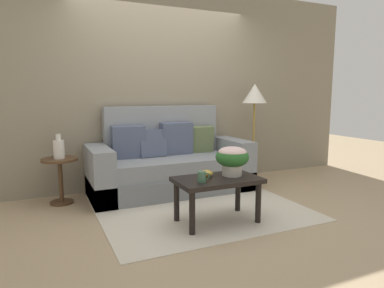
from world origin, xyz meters
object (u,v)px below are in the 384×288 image
object	(u,v)px
couch	(169,166)
potted_plant	(232,158)
side_table	(60,172)
table_vase	(59,149)
snack_bowl	(206,173)
coffee_mug	(202,177)
coffee_table	(217,185)
floor_lamp	(254,101)

from	to	relation	value
couch	potted_plant	distance (m)	1.29
side_table	table_vase	xyz separation A→B (m)	(-0.00, -0.00, 0.29)
snack_bowl	table_vase	world-z (taller)	table_vase
couch	coffee_mug	xyz separation A→B (m)	(-0.17, -1.35, 0.17)
side_table	snack_bowl	xyz separation A→B (m)	(1.33, -1.23, 0.13)
coffee_table	floor_lamp	world-z (taller)	floor_lamp
floor_lamp	side_table	bearing A→B (deg)	179.53
couch	floor_lamp	size ratio (longest dim) A/B	1.46
coffee_table	coffee_mug	world-z (taller)	coffee_mug
coffee_mug	floor_lamp	bearing A→B (deg)	42.09
coffee_table	table_vase	bearing A→B (deg)	137.12
floor_lamp	snack_bowl	bearing A→B (deg)	-139.23
coffee_table	floor_lamp	distance (m)	2.01
coffee_table	snack_bowl	distance (m)	0.16
floor_lamp	snack_bowl	distance (m)	1.97
floor_lamp	table_vase	world-z (taller)	floor_lamp
side_table	snack_bowl	size ratio (longest dim) A/B	3.93
table_vase	couch	bearing A→B (deg)	-2.03
potted_plant	coffee_table	bearing A→B (deg)	-171.23
potted_plant	snack_bowl	bearing A→B (deg)	167.67
table_vase	snack_bowl	bearing A→B (deg)	-42.61
potted_plant	coffee_mug	size ratio (longest dim) A/B	2.71
side_table	snack_bowl	world-z (taller)	side_table
floor_lamp	table_vase	bearing A→B (deg)	179.61
coffee_mug	side_table	bearing A→B (deg)	130.47
coffee_mug	potted_plant	bearing A→B (deg)	16.39
potted_plant	coffee_mug	world-z (taller)	potted_plant
floor_lamp	snack_bowl	size ratio (longest dim) A/B	10.35
side_table	table_vase	size ratio (longest dim) A/B	1.91
potted_plant	coffee_mug	xyz separation A→B (m)	(-0.40, -0.12, -0.14)
table_vase	potted_plant	bearing A→B (deg)	-38.72
coffee_mug	couch	bearing A→B (deg)	82.82
coffee_mug	snack_bowl	distance (m)	0.22
coffee_table	table_vase	world-z (taller)	table_vase
couch	side_table	world-z (taller)	couch
coffee_table	floor_lamp	xyz separation A→B (m)	(1.32, 1.29, 0.80)
snack_bowl	floor_lamp	bearing A→B (deg)	40.77
couch	potted_plant	xyz separation A→B (m)	(0.23, -1.23, 0.30)
couch	coffee_table	distance (m)	1.26
floor_lamp	couch	bearing A→B (deg)	-178.74
couch	table_vase	distance (m)	1.40
potted_plant	snack_bowl	size ratio (longest dim) A/B	2.46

